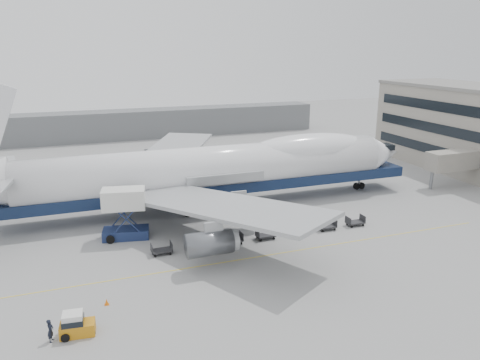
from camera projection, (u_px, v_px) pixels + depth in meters
name	position (u px, v px, depth m)	size (l,w,h in m)	color
ground	(240.00, 237.00, 57.10)	(260.00, 260.00, 0.00)	gray
apron_line	(259.00, 257.00, 51.68)	(60.00, 0.15, 0.01)	gold
hangar	(105.00, 126.00, 116.00)	(110.00, 8.00, 7.00)	slate
airliner	(216.00, 169.00, 66.60)	(67.00, 55.30, 19.98)	white
catering_truck	(124.00, 211.00, 55.87)	(5.82, 4.47, 6.19)	navy
baggage_tug	(76.00, 325.00, 37.44)	(2.85, 1.74, 1.99)	#BE7811
ground_worker	(50.00, 331.00, 36.60)	(0.70, 0.46, 1.91)	black
traffic_cone	(107.00, 302.00, 41.98)	(0.40, 0.40, 0.59)	orange
dolly_0	(162.00, 250.00, 52.17)	(2.30, 1.35, 1.30)	#2D2D30
dolly_1	(198.00, 244.00, 53.56)	(2.30, 1.35, 1.30)	#2D2D30
dolly_2	(233.00, 239.00, 54.96)	(2.30, 1.35, 1.30)	#2D2D30
dolly_3	(266.00, 235.00, 56.35)	(2.30, 1.35, 1.30)	#2D2D30
dolly_4	(297.00, 230.00, 57.75)	(2.30, 1.35, 1.30)	#2D2D30
dolly_5	(327.00, 226.00, 59.15)	(2.30, 1.35, 1.30)	#2D2D30
dolly_6	(355.00, 222.00, 60.54)	(2.30, 1.35, 1.30)	#2D2D30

